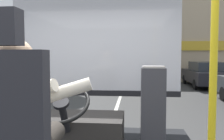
{
  "coord_description": "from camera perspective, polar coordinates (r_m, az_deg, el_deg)",
  "views": [
    {
      "loc": [
        0.58,
        -1.84,
        1.78
      ],
      "look_at": [
        0.28,
        1.34,
        1.58
      ],
      "focal_mm": 37.73,
      "sensor_mm": 36.0,
      "label": 1
    }
  ],
  "objects": [
    {
      "name": "parked_car_black",
      "position": [
        14.25,
        21.92,
        -0.88
      ],
      "size": [
        1.98,
        4.14,
        1.41
      ],
      "color": "black",
      "rests_on": "ground"
    },
    {
      "name": "fare_box",
      "position": [
        2.59,
        9.86,
        -9.73
      ],
      "size": [
        0.25,
        0.22,
        0.96
      ],
      "color": "#333338",
      "rests_on": "bus_floor"
    },
    {
      "name": "ground",
      "position": [
        10.8,
        2.23,
        -6.0
      ],
      "size": [
        18.0,
        44.0,
        0.06
      ],
      "color": "#373737"
    },
    {
      "name": "steering_console",
      "position": [
        2.75,
        -9.22,
        -14.53
      ],
      "size": [
        1.1,
        0.99,
        0.79
      ],
      "color": "#282623",
      "rests_on": "bus_floor"
    },
    {
      "name": "handrail_pole",
      "position": [
        1.51,
        23.4,
        1.63
      ],
      "size": [
        0.04,
        0.04,
        2.06
      ],
      "color": "yellow",
      "rests_on": "bus_floor"
    },
    {
      "name": "shop_building",
      "position": [
        18.61,
        16.23,
        7.76
      ],
      "size": [
        11.15,
        5.12,
        6.34
      ],
      "color": "tan",
      "rests_on": "ground"
    },
    {
      "name": "windshield_panel",
      "position": [
        3.5,
        -4.14,
        3.17
      ],
      "size": [
        2.5,
        0.08,
        1.48
      ],
      "color": "silver"
    },
    {
      "name": "bus_driver",
      "position": [
        1.53,
        -21.0,
        -10.52
      ],
      "size": [
        0.78,
        0.57,
        0.73
      ],
      "color": "#332D28",
      "rests_on": "driver_seat"
    },
    {
      "name": "street_tree",
      "position": [
        12.02,
        -13.88,
        14.51
      ],
      "size": [
        3.26,
        3.26,
        5.73
      ],
      "color": "#4C3828",
      "rests_on": "ground"
    }
  ]
}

